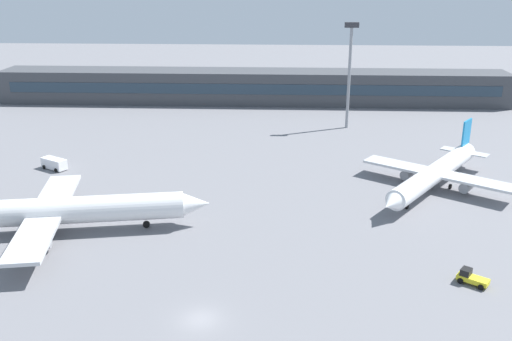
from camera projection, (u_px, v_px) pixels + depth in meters
ground_plane at (233, 186)px, 99.04m from camera, size 400.00×400.00×0.00m
terminal_building at (253, 87)px, 160.48m from camera, size 140.63×12.13×9.00m
airplane_near at (56, 211)px, 80.60m from camera, size 43.56×30.70×10.81m
airplane_mid at (434, 174)px, 96.86m from camera, size 24.84×32.16×9.28m
baggage_tug_yellow at (471, 277)px, 68.13m from camera, size 3.81×3.30×1.75m
service_van_white at (54, 163)px, 107.32m from camera, size 5.50×4.36×2.08m
floodlight_tower_west at (350, 68)px, 131.44m from camera, size 3.20×0.80×24.40m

